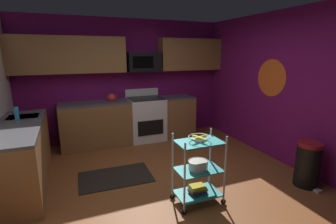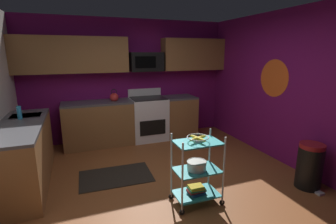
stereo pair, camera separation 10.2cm
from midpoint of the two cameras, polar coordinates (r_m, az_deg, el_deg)
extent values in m
cube|color=brown|center=(3.77, -0.95, -17.05)|extent=(4.40, 4.80, 0.04)
cube|color=#6B1156|center=(5.62, -10.10, 7.17)|extent=(4.52, 0.06, 2.60)
cube|color=#6B1156|center=(4.60, 25.96, 4.66)|extent=(0.06, 4.80, 2.60)
cylinder|color=#E5591E|center=(4.87, 21.97, 7.24)|extent=(0.00, 0.66, 0.66)
cube|color=brown|center=(5.46, -8.99, -2.17)|extent=(2.86, 0.60, 0.88)
cube|color=#4C4C51|center=(5.36, -9.17, 2.58)|extent=(2.86, 0.60, 0.04)
cube|color=brown|center=(4.19, -30.99, -8.87)|extent=(0.60, 1.93, 0.88)
cube|color=#4C4C51|center=(4.06, -31.77, -2.81)|extent=(0.60, 1.93, 0.04)
cube|color=#B7BABC|center=(4.57, -30.69, -1.83)|extent=(0.44, 0.36, 0.16)
cube|color=white|center=(5.54, -5.56, -1.62)|extent=(0.76, 0.64, 0.92)
cube|color=black|center=(5.27, -4.51, -3.63)|extent=(0.56, 0.01, 0.32)
cube|color=white|center=(5.70, -6.53, 4.43)|extent=(0.76, 0.06, 0.18)
cube|color=black|center=(5.44, -5.67, 3.17)|extent=(0.72, 0.60, 0.02)
cube|color=brown|center=(5.27, -22.23, 12.00)|extent=(2.14, 0.33, 0.70)
cube|color=brown|center=(5.89, 4.58, 12.98)|extent=(1.46, 0.33, 0.70)
cube|color=black|center=(5.46, -6.20, 11.33)|extent=(0.70, 0.38, 0.40)
cube|color=black|center=(5.26, -6.24, 11.25)|extent=(0.44, 0.01, 0.24)
cylinder|color=silver|center=(2.99, 2.82, -14.96)|extent=(0.02, 0.02, 0.88)
cylinder|color=black|center=(3.22, 2.73, -21.87)|extent=(0.07, 0.02, 0.07)
cylinder|color=silver|center=(3.24, 12.03, -12.89)|extent=(0.02, 0.02, 0.88)
cylinder|color=black|center=(3.45, 11.65, -19.46)|extent=(0.07, 0.02, 0.07)
cylinder|color=silver|center=(3.28, 0.13, -12.22)|extent=(0.02, 0.02, 0.88)
cylinder|color=black|center=(3.49, 0.12, -18.75)|extent=(0.07, 0.02, 0.07)
cylinder|color=silver|center=(3.51, 8.72, -10.60)|extent=(0.02, 0.02, 0.88)
cylinder|color=black|center=(3.71, 8.47, -16.82)|extent=(0.07, 0.02, 0.07)
cube|color=teal|center=(3.41, 5.88, -17.99)|extent=(0.56, 0.36, 0.02)
cube|color=teal|center=(3.25, 6.02, -13.02)|extent=(0.56, 0.36, 0.02)
cube|color=teal|center=(3.10, 6.19, -6.89)|extent=(0.56, 0.36, 0.02)
torus|color=silver|center=(3.08, 6.22, -5.68)|extent=(0.27, 0.27, 0.01)
cylinder|color=silver|center=(3.10, 6.20, -6.56)|extent=(0.12, 0.12, 0.02)
ellipsoid|color=yellow|center=(3.12, 6.86, -5.75)|extent=(0.17, 0.09, 0.04)
ellipsoid|color=yellow|center=(3.12, 5.56, -5.72)|extent=(0.09, 0.17, 0.04)
ellipsoid|color=yellow|center=(3.05, 5.55, -6.15)|extent=(0.17, 0.09, 0.04)
ellipsoid|color=yellow|center=(3.05, 6.89, -6.18)|extent=(0.09, 0.17, 0.04)
cylinder|color=silver|center=(3.22, 5.96, -12.03)|extent=(0.24, 0.24, 0.11)
torus|color=silver|center=(3.20, 5.99, -11.16)|extent=(0.25, 0.25, 0.01)
cube|color=#1E4C8C|center=(3.40, 5.89, -17.67)|extent=(0.20, 0.20, 0.03)
cube|color=#B22626|center=(3.39, 5.90, -17.29)|extent=(0.24, 0.15, 0.03)
cube|color=#26723F|center=(3.37, 5.91, -16.95)|extent=(0.21, 0.17, 0.02)
cube|color=gold|center=(3.36, 5.92, -16.64)|extent=(0.20, 0.18, 0.02)
sphere|color=red|center=(5.27, -13.31, 3.23)|extent=(0.18, 0.18, 0.18)
sphere|color=black|center=(5.26, -13.36, 4.16)|extent=(0.03, 0.03, 0.03)
cone|color=red|center=(5.28, -12.45, 3.49)|extent=(0.09, 0.04, 0.06)
torus|color=black|center=(5.25, -13.38, 4.43)|extent=(0.12, 0.01, 0.12)
cylinder|color=#2D8CBF|center=(4.31, -31.91, -0.32)|extent=(0.06, 0.06, 0.20)
cylinder|color=black|center=(4.17, 28.69, -10.78)|extent=(0.34, 0.34, 0.60)
cylinder|color=maroon|center=(4.06, 29.21, -6.50)|extent=(0.33, 0.33, 0.06)
cube|color=#B2B2B7|center=(4.18, 30.52, -15.30)|extent=(0.10, 0.08, 0.03)
cube|color=black|center=(4.11, -12.63, -14.29)|extent=(1.12, 0.73, 0.01)
camera|label=1|loc=(0.05, -90.80, -0.19)|focal=26.64mm
camera|label=2|loc=(0.05, 89.20, 0.19)|focal=26.64mm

